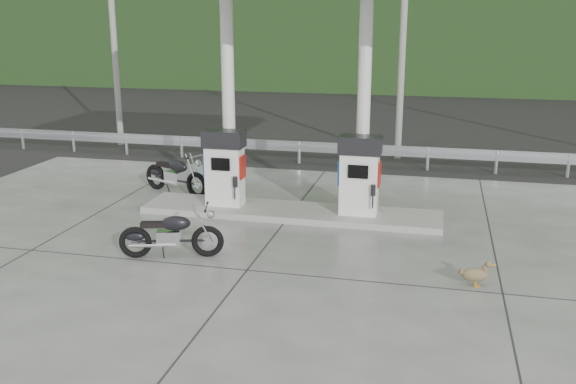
% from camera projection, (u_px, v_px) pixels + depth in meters
% --- Properties ---
extents(ground, '(160.00, 160.00, 0.00)m').
position_uv_depth(ground, '(262.00, 252.00, 12.74)').
color(ground, black).
rests_on(ground, ground).
extents(forecourt_apron, '(18.00, 14.00, 0.02)m').
position_uv_depth(forecourt_apron, '(262.00, 252.00, 12.73)').
color(forecourt_apron, '#62625D').
rests_on(forecourt_apron, ground).
extents(pump_island, '(7.00, 1.40, 0.15)m').
position_uv_depth(pump_island, '(290.00, 212.00, 15.06)').
color(pump_island, gray).
rests_on(pump_island, forecourt_apron).
extents(gas_pump_left, '(0.95, 0.55, 1.80)m').
position_uv_depth(gas_pump_left, '(225.00, 168.00, 15.16)').
color(gas_pump_left, white).
rests_on(gas_pump_left, pump_island).
extents(gas_pump_right, '(0.95, 0.55, 1.80)m').
position_uv_depth(gas_pump_right, '(359.00, 175.00, 14.44)').
color(gas_pump_right, white).
rests_on(gas_pump_right, pump_island).
extents(canopy_column_left, '(0.30, 0.30, 5.00)m').
position_uv_depth(canopy_column_left, '(228.00, 98.00, 15.11)').
color(canopy_column_left, white).
rests_on(canopy_column_left, pump_island).
extents(canopy_column_right, '(0.30, 0.30, 5.00)m').
position_uv_depth(canopy_column_right, '(364.00, 102.00, 14.39)').
color(canopy_column_right, white).
rests_on(canopy_column_right, pump_island).
extents(guardrail, '(26.00, 0.16, 1.42)m').
position_uv_depth(guardrail, '(330.00, 143.00, 20.05)').
color(guardrail, '#A9ABB1').
rests_on(guardrail, ground).
extents(road, '(60.00, 7.00, 0.01)m').
position_uv_depth(road, '(346.00, 144.00, 23.52)').
color(road, black).
rests_on(road, ground).
extents(utility_pole_a, '(0.22, 0.22, 8.00)m').
position_uv_depth(utility_pole_a, '(113.00, 32.00, 22.38)').
color(utility_pole_a, gray).
rests_on(utility_pole_a, ground).
extents(utility_pole_b, '(0.22, 0.22, 8.00)m').
position_uv_depth(utility_pole_b, '(403.00, 34.00, 20.14)').
color(utility_pole_b, gray).
rests_on(utility_pole_b, ground).
extents(tree_band, '(80.00, 6.00, 6.00)m').
position_uv_depth(tree_band, '(391.00, 42.00, 40.08)').
color(tree_band, black).
rests_on(tree_band, ground).
extents(forested_hills, '(100.00, 40.00, 140.00)m').
position_uv_depth(forested_hills, '(412.00, 60.00, 69.02)').
color(forested_hills, black).
rests_on(forested_hills, ground).
extents(motorcycle_left, '(2.15, 1.39, 0.97)m').
position_uv_depth(motorcycle_left, '(176.00, 175.00, 16.79)').
color(motorcycle_left, black).
rests_on(motorcycle_left, forecourt_apron).
extents(motorcycle_right, '(1.97, 1.09, 0.89)m').
position_uv_depth(motorcycle_right, '(171.00, 235.00, 12.34)').
color(motorcycle_right, black).
rests_on(motorcycle_right, forecourt_apron).
extents(duck, '(0.58, 0.25, 0.40)m').
position_uv_depth(duck, '(475.00, 275.00, 11.06)').
color(duck, brown).
rests_on(duck, forecourt_apron).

